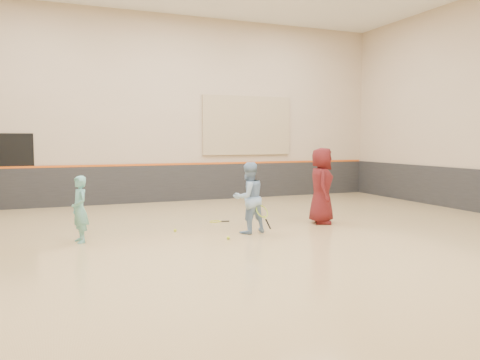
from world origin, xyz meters
name	(u,v)px	position (x,y,z in m)	size (l,w,h in m)	color
room	(233,198)	(0.00, 0.00, 0.81)	(15.04, 12.04, 6.22)	tan
wainscot_back	(168,183)	(0.00, 5.97, 0.60)	(14.90, 0.04, 1.20)	#232326
accent_stripe	(167,164)	(0.00, 5.96, 1.22)	(14.90, 0.03, 0.06)	#D85914
acoustic_panel	(247,125)	(2.80, 5.95, 2.50)	(3.20, 0.08, 2.00)	tan
doorway	(14,171)	(-4.50, 5.98, 1.10)	(1.10, 0.05, 2.20)	black
girl	(80,209)	(-2.97, 0.66, 0.66)	(0.48, 0.32, 1.32)	#6BB9B2
instructor	(249,198)	(0.47, 0.28, 0.77)	(0.75, 0.58, 1.54)	#8BAFD7
young_man	(321,186)	(2.56, 0.72, 0.91)	(0.89, 0.58, 1.83)	#551416
held_racket	(262,211)	(0.70, 0.08, 0.49)	(0.44, 0.44, 0.59)	#AFD52E
spare_racket	(215,221)	(0.22, 1.82, 0.03)	(0.61, 0.61, 0.06)	yellow
ball_under_racket	(228,238)	(-0.17, -0.19, 0.03)	(0.07, 0.07, 0.07)	#CAE535
ball_in_hand	(332,177)	(2.74, 0.56, 1.13)	(0.07, 0.07, 0.07)	#DAEC36
ball_beside_spare	(175,230)	(-0.99, 0.98, 0.03)	(0.07, 0.07, 0.07)	#D1E134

